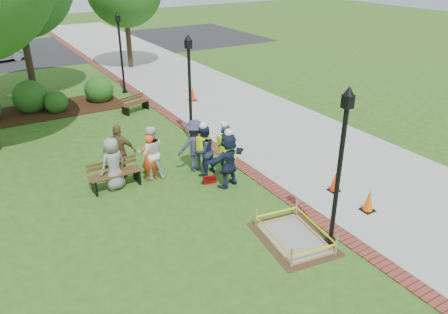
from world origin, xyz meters
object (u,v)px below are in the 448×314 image
lamp_near (341,158)px  hivis_worker_b (224,147)px  cone_front (369,201)px  wet_concrete_pad (294,232)px  bench_near (116,179)px  hivis_worker_a (228,158)px  hivis_worker_c (204,149)px

lamp_near → hivis_worker_b: size_ratio=2.25×
cone_front → wet_concrete_pad: bearing=179.4°
bench_near → hivis_worker_a: hivis_worker_a is taller
bench_near → lamp_near: size_ratio=0.39×
bench_near → hivis_worker_b: bearing=-13.3°
wet_concrete_pad → lamp_near: (0.73, -0.62, 2.25)m
hivis_worker_a → lamp_near: bearing=-80.7°
cone_front → lamp_near: lamp_near is taller
bench_near → lamp_near: bearing=-56.6°
hivis_worker_a → hivis_worker_b: 1.00m
cone_front → hivis_worker_a: (-2.71, 3.49, 0.63)m
lamp_near → hivis_worker_c: (-0.96, 5.19, -1.53)m
bench_near → cone_front: bearing=-41.7°
hivis_worker_c → wet_concrete_pad: bearing=-87.2°
hivis_worker_b → hivis_worker_a: bearing=-113.2°
hivis_worker_a → hivis_worker_b: (0.39, 0.92, -0.05)m
cone_front → hivis_worker_b: (-2.32, 4.41, 0.59)m
cone_front → hivis_worker_b: 5.01m
wet_concrete_pad → hivis_worker_a: 3.54m
cone_front → hivis_worker_b: hivis_worker_b is taller
bench_near → wet_concrete_pad: bearing=-59.1°
bench_near → hivis_worker_b: 3.75m
hivis_worker_b → hivis_worker_c: (-0.68, 0.20, 0.01)m
lamp_near → hivis_worker_c: lamp_near is taller
wet_concrete_pad → cone_front: size_ratio=3.45×
wet_concrete_pad → hivis_worker_c: (-0.22, 4.57, 0.71)m
wet_concrete_pad → lamp_near: size_ratio=0.59×
bench_near → cone_front: bench_near is taller
wet_concrete_pad → hivis_worker_a: bearing=88.9°
lamp_near → hivis_worker_b: 5.24m
hivis_worker_a → hivis_worker_c: size_ratio=1.04×
wet_concrete_pad → bench_near: size_ratio=1.51×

